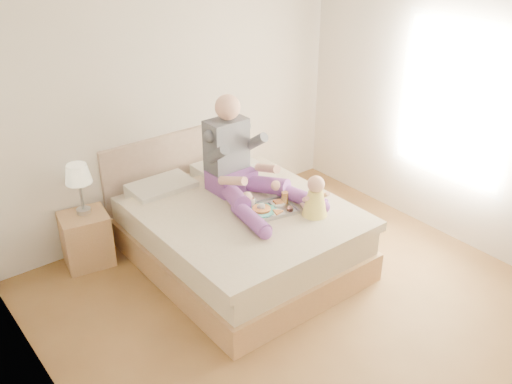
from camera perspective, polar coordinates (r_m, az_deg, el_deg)
room at (r=4.23m, az=7.07°, el=4.44°), size 4.02×4.22×2.71m
bed at (r=5.46m, az=-2.19°, el=-3.75°), size 1.70×2.18×1.00m
nightstand at (r=5.65m, az=-16.59°, el=-4.53°), size 0.49×0.45×0.52m
lamp at (r=5.39m, az=-17.36°, el=1.49°), size 0.24×0.24×0.49m
adult at (r=5.34m, az=-1.58°, el=2.55°), size 0.82×1.17×0.97m
tray at (r=5.17m, az=1.42°, el=-1.54°), size 0.49×0.42×0.12m
baby at (r=5.07m, az=5.89°, el=-0.68°), size 0.26×0.34×0.38m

